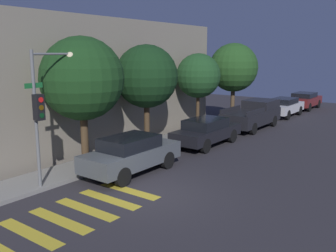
{
  "coord_description": "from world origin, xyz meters",
  "views": [
    {
      "loc": [
        -9.55,
        -7.99,
        4.88
      ],
      "look_at": [
        3.93,
        2.1,
        1.6
      ],
      "focal_mm": 40.0,
      "sensor_mm": 36.0,
      "label": 1
    }
  ],
  "objects_px": {
    "sedan_middle": "(206,131)",
    "tree_midblock": "(146,77)",
    "tree_behind_truck": "(234,68)",
    "sedan_far_end": "(284,106)",
    "sedan_near_corner": "(131,154)",
    "tree_near_corner": "(82,79)",
    "pickup_truck": "(253,114)",
    "traffic_light_pole": "(46,98)",
    "tree_far_end": "(198,76)",
    "sedan_tail_of_row": "(304,100)"
  },
  "relations": [
    {
      "from": "tree_behind_truck",
      "to": "sedan_far_end",
      "type": "bearing_deg",
      "value": -23.27
    },
    {
      "from": "sedan_middle",
      "to": "tree_midblock",
      "type": "bearing_deg",
      "value": 140.56
    },
    {
      "from": "tree_near_corner",
      "to": "tree_midblock",
      "type": "distance_m",
      "value": 4.12
    },
    {
      "from": "sedan_near_corner",
      "to": "sedan_middle",
      "type": "xyz_separation_m",
      "value": [
        5.94,
        -0.0,
        -0.05
      ]
    },
    {
      "from": "tree_midblock",
      "to": "tree_far_end",
      "type": "distance_m",
      "value": 4.86
    },
    {
      "from": "sedan_far_end",
      "to": "tree_far_end",
      "type": "relative_size",
      "value": 0.9
    },
    {
      "from": "sedan_far_end",
      "to": "sedan_near_corner",
      "type": "bearing_deg",
      "value": 180.0
    },
    {
      "from": "sedan_near_corner",
      "to": "sedan_middle",
      "type": "bearing_deg",
      "value": -0.0
    },
    {
      "from": "tree_midblock",
      "to": "traffic_light_pole",
      "type": "bearing_deg",
      "value": -173.09
    },
    {
      "from": "sedan_far_end",
      "to": "tree_midblock",
      "type": "bearing_deg",
      "value": 171.8
    },
    {
      "from": "traffic_light_pole",
      "to": "sedan_middle",
      "type": "distance_m",
      "value": 9.4
    },
    {
      "from": "traffic_light_pole",
      "to": "sedan_middle",
      "type": "xyz_separation_m",
      "value": [
        8.96,
        -1.27,
        -2.55
      ]
    },
    {
      "from": "tree_far_end",
      "to": "tree_behind_truck",
      "type": "distance_m",
      "value": 4.62
    },
    {
      "from": "traffic_light_pole",
      "to": "sedan_middle",
      "type": "relative_size",
      "value": 1.09
    },
    {
      "from": "pickup_truck",
      "to": "sedan_middle",
      "type": "bearing_deg",
      "value": -180.0
    },
    {
      "from": "tree_behind_truck",
      "to": "sedan_near_corner",
      "type": "bearing_deg",
      "value": -170.97
    },
    {
      "from": "sedan_middle",
      "to": "sedan_far_end",
      "type": "bearing_deg",
      "value": 0.0
    },
    {
      "from": "traffic_light_pole",
      "to": "sedan_far_end",
      "type": "xyz_separation_m",
      "value": [
        20.69,
        -1.27,
        -2.55
      ]
    },
    {
      "from": "sedan_tail_of_row",
      "to": "tree_near_corner",
      "type": "distance_m",
      "value": 23.72
    },
    {
      "from": "tree_near_corner",
      "to": "tree_behind_truck",
      "type": "bearing_deg",
      "value": 0.0
    },
    {
      "from": "sedan_tail_of_row",
      "to": "tree_behind_truck",
      "type": "bearing_deg",
      "value": 168.24
    },
    {
      "from": "sedan_near_corner",
      "to": "tree_behind_truck",
      "type": "height_order",
      "value": "tree_behind_truck"
    },
    {
      "from": "tree_far_end",
      "to": "tree_behind_truck",
      "type": "height_order",
      "value": "tree_behind_truck"
    },
    {
      "from": "sedan_middle",
      "to": "tree_near_corner",
      "type": "bearing_deg",
      "value": 162.77
    },
    {
      "from": "sedan_far_end",
      "to": "sedan_tail_of_row",
      "type": "bearing_deg",
      "value": 0.0
    },
    {
      "from": "pickup_truck",
      "to": "tree_midblock",
      "type": "relative_size",
      "value": 0.99
    },
    {
      "from": "sedan_far_end",
      "to": "sedan_tail_of_row",
      "type": "height_order",
      "value": "sedan_tail_of_row"
    },
    {
      "from": "sedan_middle",
      "to": "pickup_truck",
      "type": "relative_size",
      "value": 0.87
    },
    {
      "from": "traffic_light_pole",
      "to": "tree_far_end",
      "type": "distance_m",
      "value": 11.35
    },
    {
      "from": "tree_far_end",
      "to": "sedan_middle",
      "type": "bearing_deg",
      "value": -139.01
    },
    {
      "from": "sedan_far_end",
      "to": "tree_near_corner",
      "type": "relative_size",
      "value": 0.79
    },
    {
      "from": "pickup_truck",
      "to": "tree_midblock",
      "type": "bearing_deg",
      "value": 166.38
    },
    {
      "from": "tree_midblock",
      "to": "pickup_truck",
      "type": "bearing_deg",
      "value": -13.62
    },
    {
      "from": "sedan_middle",
      "to": "tree_midblock",
      "type": "distance_m",
      "value": 4.37
    },
    {
      "from": "tree_near_corner",
      "to": "tree_behind_truck",
      "type": "xyz_separation_m",
      "value": [
        13.58,
        0.0,
        0.05
      ]
    },
    {
      "from": "sedan_tail_of_row",
      "to": "tree_midblock",
      "type": "relative_size",
      "value": 0.84
    },
    {
      "from": "pickup_truck",
      "to": "sedan_tail_of_row",
      "type": "bearing_deg",
      "value": 0.0
    },
    {
      "from": "sedan_tail_of_row",
      "to": "pickup_truck",
      "type": "bearing_deg",
      "value": 180.0
    },
    {
      "from": "sedan_far_end",
      "to": "traffic_light_pole",
      "type": "bearing_deg",
      "value": 176.49
    },
    {
      "from": "sedan_middle",
      "to": "tree_far_end",
      "type": "xyz_separation_m",
      "value": [
        2.36,
        2.05,
        2.75
      ]
    },
    {
      "from": "tree_midblock",
      "to": "tree_far_end",
      "type": "height_order",
      "value": "tree_midblock"
    },
    {
      "from": "sedan_near_corner",
      "to": "tree_far_end",
      "type": "height_order",
      "value": "tree_far_end"
    },
    {
      "from": "sedan_middle",
      "to": "tree_far_end",
      "type": "distance_m",
      "value": 4.16
    },
    {
      "from": "traffic_light_pole",
      "to": "tree_far_end",
      "type": "height_order",
      "value": "traffic_light_pole"
    },
    {
      "from": "sedan_near_corner",
      "to": "sedan_middle",
      "type": "relative_size",
      "value": 0.97
    },
    {
      "from": "tree_midblock",
      "to": "tree_behind_truck",
      "type": "distance_m",
      "value": 9.46
    },
    {
      "from": "sedan_tail_of_row",
      "to": "tree_midblock",
      "type": "xyz_separation_m",
      "value": [
        -19.31,
        2.05,
        2.93
      ]
    },
    {
      "from": "sedan_tail_of_row",
      "to": "sedan_far_end",
      "type": "bearing_deg",
      "value": 180.0
    },
    {
      "from": "sedan_tail_of_row",
      "to": "tree_far_end",
      "type": "height_order",
      "value": "tree_far_end"
    },
    {
      "from": "tree_midblock",
      "to": "tree_behind_truck",
      "type": "xyz_separation_m",
      "value": [
        9.46,
        0.0,
        0.16
      ]
    }
  ]
}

